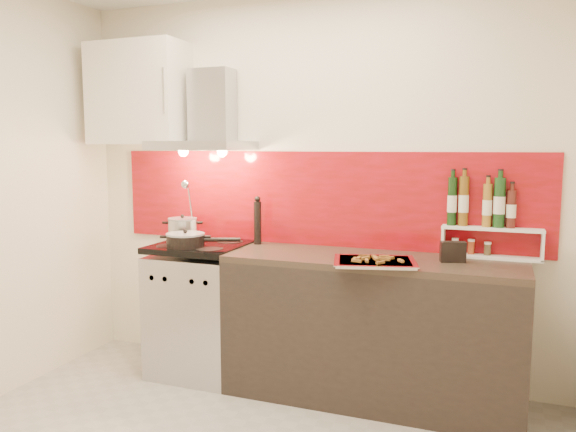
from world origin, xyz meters
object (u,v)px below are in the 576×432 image
at_px(pepper_mill, 258,221).
at_px(stock_pot, 183,229).
at_px(baking_tray, 375,261).
at_px(counter, 372,328).
at_px(saute_pan, 187,240).
at_px(range_stove, 202,310).

bearing_deg(pepper_mill, stock_pot, -173.65).
relative_size(stock_pot, baking_tray, 0.39).
height_order(counter, saute_pan, saute_pan).
bearing_deg(saute_pan, pepper_mill, 39.71).
bearing_deg(saute_pan, counter, 6.26).
relative_size(counter, stock_pot, 8.62).
bearing_deg(baking_tray, pepper_mill, 157.28).
distance_m(counter, baking_tray, 0.51).
xyz_separation_m(range_stove, baking_tray, (1.25, -0.19, 0.47)).
distance_m(range_stove, stock_pot, 0.60).
bearing_deg(saute_pan, baking_tray, -2.84).
distance_m(stock_pot, baking_tray, 1.50).
relative_size(range_stove, pepper_mill, 2.72).
height_order(counter, baking_tray, baking_tray).
bearing_deg(stock_pot, baking_tray, -12.16).
bearing_deg(saute_pan, stock_pot, 125.95).
relative_size(counter, baking_tray, 3.33).
height_order(saute_pan, baking_tray, saute_pan).
relative_size(saute_pan, baking_tray, 0.88).
relative_size(counter, pepper_mill, 5.37).
xyz_separation_m(range_stove, saute_pan, (-0.03, -0.13, 0.51)).
xyz_separation_m(saute_pan, pepper_mill, (0.38, 0.31, 0.11)).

